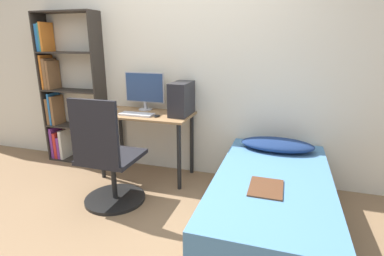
# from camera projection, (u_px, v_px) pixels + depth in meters

# --- Properties ---
(ground_plane) EXTENTS (14.00, 14.00, 0.00)m
(ground_plane) POSITION_uv_depth(u_px,v_px,m) (122.00, 243.00, 2.32)
(ground_plane) COLOR #846647
(wall_back) EXTENTS (8.00, 0.05, 2.50)m
(wall_back) POSITION_uv_depth(u_px,v_px,m) (183.00, 65.00, 3.32)
(wall_back) COLOR silver
(wall_back) RESTS_ON ground_plane
(desk) EXTENTS (1.02, 0.53, 0.74)m
(desk) POSITION_uv_depth(u_px,v_px,m) (146.00, 125.00, 3.33)
(desk) COLOR #997047
(desk) RESTS_ON ground_plane
(bookshelf) EXTENTS (0.80, 0.25, 1.84)m
(bookshelf) POSITION_uv_depth(u_px,v_px,m) (63.00, 96.00, 3.75)
(bookshelf) COLOR #2D2823
(bookshelf) RESTS_ON ground_plane
(office_chair) EXTENTS (0.58, 0.58, 1.05)m
(office_chair) POSITION_uv_depth(u_px,v_px,m) (108.00, 166.00, 2.77)
(office_chair) COLOR black
(office_chair) RESTS_ON ground_plane
(bed) EXTENTS (0.92, 1.82, 0.47)m
(bed) POSITION_uv_depth(u_px,v_px,m) (271.00, 204.00, 2.44)
(bed) COLOR #4C3D2D
(bed) RESTS_ON ground_plane
(pillow) EXTENTS (0.70, 0.36, 0.11)m
(pillow) POSITION_uv_depth(u_px,v_px,m) (277.00, 145.00, 2.95)
(pillow) COLOR navy
(pillow) RESTS_ON bed
(magazine) EXTENTS (0.24, 0.32, 0.01)m
(magazine) POSITION_uv_depth(u_px,v_px,m) (266.00, 188.00, 2.18)
(magazine) COLOR #56331E
(magazine) RESTS_ON bed
(monitor) EXTENTS (0.48, 0.16, 0.43)m
(monitor) POSITION_uv_depth(u_px,v_px,m) (145.00, 89.00, 3.41)
(monitor) COLOR #B7B7BC
(monitor) RESTS_ON desk
(keyboard) EXTENTS (0.37, 0.14, 0.02)m
(keyboard) POSITION_uv_depth(u_px,v_px,m) (137.00, 114.00, 3.21)
(keyboard) COLOR silver
(keyboard) RESTS_ON desk
(pc_tower) EXTENTS (0.19, 0.37, 0.35)m
(pc_tower) POSITION_uv_depth(u_px,v_px,m) (182.00, 99.00, 3.19)
(pc_tower) COLOR #232328
(pc_tower) RESTS_ON desk
(mouse) EXTENTS (0.06, 0.09, 0.02)m
(mouse) POSITION_uv_depth(u_px,v_px,m) (157.00, 116.00, 3.15)
(mouse) COLOR black
(mouse) RESTS_ON desk
(phone) EXTENTS (0.07, 0.14, 0.01)m
(phone) POSITION_uv_depth(u_px,v_px,m) (113.00, 110.00, 3.44)
(phone) COLOR #B7B7BC
(phone) RESTS_ON desk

